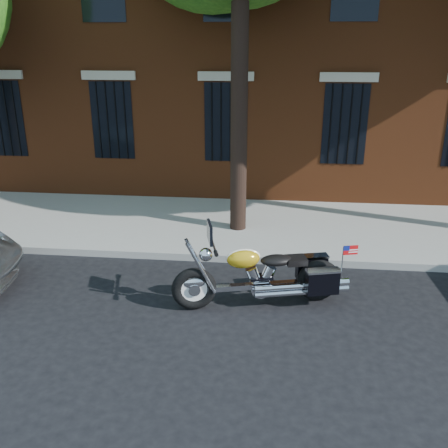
# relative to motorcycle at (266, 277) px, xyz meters

# --- Properties ---
(ground) EXTENTS (120.00, 120.00, 0.00)m
(ground) POSITION_rel_motorcycle_xyz_m (-1.23, 0.28, -0.51)
(ground) COLOR black
(ground) RESTS_ON ground
(curb) EXTENTS (40.00, 0.16, 0.15)m
(curb) POSITION_rel_motorcycle_xyz_m (-1.23, 1.66, -0.44)
(curb) COLOR gray
(curb) RESTS_ON ground
(sidewalk) EXTENTS (40.00, 3.60, 0.15)m
(sidewalk) POSITION_rel_motorcycle_xyz_m (-1.23, 3.54, -0.44)
(sidewalk) COLOR gray
(sidewalk) RESTS_ON ground
(motorcycle) EXTENTS (3.00, 1.30, 1.51)m
(motorcycle) POSITION_rel_motorcycle_xyz_m (0.00, 0.00, 0.00)
(motorcycle) COLOR black
(motorcycle) RESTS_ON ground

